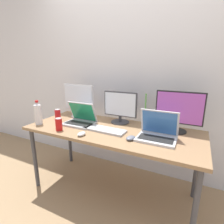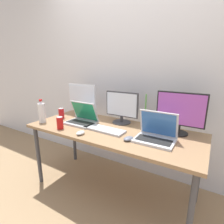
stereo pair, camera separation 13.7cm
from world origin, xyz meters
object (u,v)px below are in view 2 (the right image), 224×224
object	(u,v)px
mouse_by_keyboard	(81,133)
soda_can_near_keyboard	(60,123)
laptop_silver	(82,118)
monitor_left	(82,100)
laptop_secondary	(156,134)
monitor_center	(122,108)
water_bottle	(42,112)
monitor_right	(180,112)
work_desk	(112,135)
bamboo_vase	(145,124)
keyboard_main	(104,129)
soda_can_by_laptop	(61,113)
mouse_by_laptop	(128,139)

from	to	relation	value
mouse_by_keyboard	soda_can_near_keyboard	xyz separation A→B (m)	(-0.28, 0.01, 0.04)
laptop_silver	monitor_left	bearing A→B (deg)	128.93
laptop_silver	laptop_secondary	xyz separation A→B (m)	(0.84, -0.03, 0.00)
monitor_center	water_bottle	size ratio (longest dim) A/B	1.44
water_bottle	monitor_center	bearing A→B (deg)	29.56
mouse_by_keyboard	monitor_right	bearing A→B (deg)	37.59
laptop_secondary	mouse_by_keyboard	xyz separation A→B (m)	(-0.64, -0.24, -0.04)
work_desk	bamboo_vase	size ratio (longest dim) A/B	4.78
water_bottle	laptop_secondary	bearing A→B (deg)	8.14
work_desk	keyboard_main	world-z (taller)	keyboard_main
mouse_by_keyboard	water_bottle	size ratio (longest dim) A/B	0.35
laptop_secondary	water_bottle	world-z (taller)	water_bottle
monitor_center	soda_can_by_laptop	bearing A→B (deg)	-162.25
mouse_by_keyboard	bamboo_vase	size ratio (longest dim) A/B	0.25
soda_can_by_laptop	bamboo_vase	xyz separation A→B (m)	(1.02, 0.11, 0.01)
water_bottle	soda_can_near_keyboard	world-z (taller)	water_bottle
laptop_secondary	bamboo_vase	distance (m)	0.22
soda_can_near_keyboard	monitor_center	bearing A→B (deg)	47.40
monitor_center	mouse_by_keyboard	distance (m)	0.55
laptop_secondary	laptop_silver	bearing A→B (deg)	178.05
monitor_left	keyboard_main	world-z (taller)	monitor_left
water_bottle	laptop_silver	bearing A→B (deg)	27.10
monitor_left	soda_can_by_laptop	xyz separation A→B (m)	(-0.15, -0.22, -0.15)
soda_can_by_laptop	mouse_by_keyboard	bearing A→B (deg)	-27.19
monitor_right	soda_can_near_keyboard	bearing A→B (deg)	-155.74
work_desk	soda_can_by_laptop	bearing A→B (deg)	-179.93
laptop_silver	water_bottle	bearing A→B (deg)	-152.90
mouse_by_keyboard	bamboo_vase	world-z (taller)	bamboo_vase
monitor_left	water_bottle	distance (m)	0.50
soda_can_by_laptop	monitor_left	bearing A→B (deg)	56.64
keyboard_main	monitor_left	bearing A→B (deg)	152.82
monitor_left	soda_can_near_keyboard	bearing A→B (deg)	-77.12
monitor_center	water_bottle	world-z (taller)	monitor_center
laptop_secondary	mouse_by_keyboard	bearing A→B (deg)	-159.45
soda_can_near_keyboard	soda_can_by_laptop	xyz separation A→B (m)	(-0.26, 0.26, 0.00)
monitor_left	laptop_secondary	xyz separation A→B (m)	(1.03, -0.26, -0.15)
monitor_left	mouse_by_laptop	distance (m)	0.94
work_desk	laptop_silver	distance (m)	0.40
bamboo_vase	laptop_silver	bearing A→B (deg)	-169.86
laptop_silver	mouse_by_keyboard	distance (m)	0.34
laptop_silver	water_bottle	size ratio (longest dim) A/B	1.24
monitor_right	keyboard_main	size ratio (longest dim) A/B	1.02
monitor_center	keyboard_main	bearing A→B (deg)	-97.10
water_bottle	soda_can_near_keyboard	xyz separation A→B (m)	(0.33, -0.05, -0.06)
work_desk	water_bottle	world-z (taller)	water_bottle
work_desk	mouse_by_laptop	size ratio (longest dim) A/B	17.63
monitor_right	soda_can_near_keyboard	distance (m)	1.17
monitor_center	laptop_secondary	xyz separation A→B (m)	(0.47, -0.26, -0.12)
water_bottle	bamboo_vase	distance (m)	1.14
laptop_silver	bamboo_vase	distance (m)	0.70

